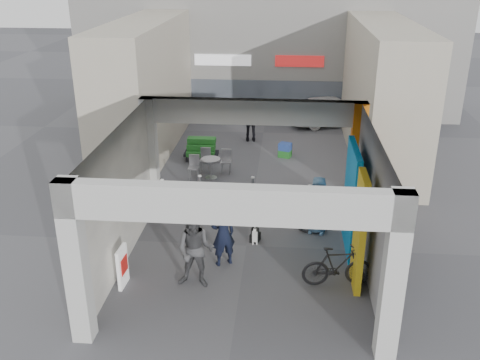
# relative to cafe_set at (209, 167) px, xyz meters

# --- Properties ---
(ground) EXTENTS (90.00, 90.00, 0.00)m
(ground) POSITION_rel_cafe_set_xyz_m (1.71, -4.92, -0.30)
(ground) COLOR #4F4F54
(ground) RESTS_ON ground
(arcade_canopy) EXTENTS (6.40, 6.45, 6.40)m
(arcade_canopy) POSITION_rel_cafe_set_xyz_m (2.25, -5.74, 2.00)
(arcade_canopy) COLOR #B9B9B5
(arcade_canopy) RESTS_ON ground
(far_building) EXTENTS (18.00, 4.08, 8.00)m
(far_building) POSITION_rel_cafe_set_xyz_m (1.71, 9.07, 3.69)
(far_building) COLOR white
(far_building) RESTS_ON ground
(plaza_bldg_left) EXTENTS (2.00, 9.00, 5.00)m
(plaza_bldg_left) POSITION_rel_cafe_set_xyz_m (-2.79, 2.58, 2.20)
(plaza_bldg_left) COLOR #B0A691
(plaza_bldg_left) RESTS_ON ground
(plaza_bldg_right) EXTENTS (2.00, 9.00, 5.00)m
(plaza_bldg_right) POSITION_rel_cafe_set_xyz_m (6.21, 2.58, 2.20)
(plaza_bldg_right) COLOR #B0A691
(plaza_bldg_right) RESTS_ON ground
(bollard_left) EXTENTS (0.09, 0.09, 0.96)m
(bollard_left) POSITION_rel_cafe_set_xyz_m (0.08, -2.45, 0.18)
(bollard_left) COLOR gray
(bollard_left) RESTS_ON ground
(bollard_center) EXTENTS (0.09, 0.09, 0.97)m
(bollard_center) POSITION_rel_cafe_set_xyz_m (1.71, -2.45, 0.18)
(bollard_center) COLOR gray
(bollard_center) RESTS_ON ground
(bollard_right) EXTENTS (0.09, 0.09, 0.82)m
(bollard_right) POSITION_rel_cafe_set_xyz_m (3.44, -2.60, 0.11)
(bollard_right) COLOR gray
(bollard_right) RESTS_ON ground
(advert_board_near) EXTENTS (0.13, 0.55, 1.00)m
(advert_board_near) POSITION_rel_cafe_set_xyz_m (-1.04, -7.02, 0.20)
(advert_board_near) COLOR white
(advert_board_near) RESTS_ON ground
(advert_board_far) EXTENTS (0.19, 0.56, 1.00)m
(advert_board_far) POSITION_rel_cafe_set_xyz_m (-1.04, -3.15, 0.20)
(advert_board_far) COLOR white
(advert_board_far) RESTS_ON ground
(cafe_set) EXTENTS (1.42, 1.14, 0.86)m
(cafe_set) POSITION_rel_cafe_set_xyz_m (0.00, 0.00, 0.00)
(cafe_set) COLOR #95959A
(cafe_set) RESTS_ON ground
(produce_stand) EXTENTS (1.27, 0.69, 0.84)m
(produce_stand) POSITION_rel_cafe_set_xyz_m (-0.49, 1.45, 0.03)
(produce_stand) COLOR black
(produce_stand) RESTS_ON ground
(crate_stack) EXTENTS (0.54, 0.49, 0.56)m
(crate_stack) POSITION_rel_cafe_set_xyz_m (2.68, 2.07, -0.02)
(crate_stack) COLOR #1B6020
(crate_stack) RESTS_ON ground
(border_collie) EXTENTS (0.23, 0.44, 0.61)m
(border_collie) POSITION_rel_cafe_set_xyz_m (1.93, -4.72, -0.06)
(border_collie) COLOR black
(border_collie) RESTS_ON ground
(man_with_dog) EXTENTS (0.74, 0.66, 1.70)m
(man_with_dog) POSITION_rel_cafe_set_xyz_m (1.20, -5.88, 0.55)
(man_with_dog) COLOR black
(man_with_dog) RESTS_ON ground
(man_back_turned) EXTENTS (0.97, 0.78, 1.88)m
(man_back_turned) POSITION_rel_cafe_set_xyz_m (0.67, -6.87, 0.64)
(man_back_turned) COLOR #434346
(man_back_turned) RESTS_ON ground
(man_elderly) EXTENTS (0.88, 0.65, 1.66)m
(man_elderly) POSITION_rel_cafe_set_xyz_m (3.61, -3.96, 0.53)
(man_elderly) COLOR #547CA3
(man_elderly) RESTS_ON ground
(man_crates) EXTENTS (1.08, 0.54, 1.79)m
(man_crates) POSITION_rel_cafe_set_xyz_m (1.24, 3.89, 0.59)
(man_crates) COLOR black
(man_crates) RESTS_ON ground
(bicycle_front) EXTENTS (2.03, 0.79, 1.05)m
(bicycle_front) POSITION_rel_cafe_set_xyz_m (4.01, -4.00, 0.22)
(bicycle_front) COLOR black
(bicycle_front) RESTS_ON ground
(bicycle_rear) EXTENTS (1.73, 0.72, 1.01)m
(bicycle_rear) POSITION_rel_cafe_set_xyz_m (3.97, -6.57, 0.20)
(bicycle_rear) COLOR black
(bicycle_rear) RESTS_ON ground
(white_van) EXTENTS (4.30, 2.79, 1.36)m
(white_van) POSITION_rel_cafe_set_xyz_m (4.77, 6.58, 0.38)
(white_van) COLOR silver
(white_van) RESTS_ON ground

